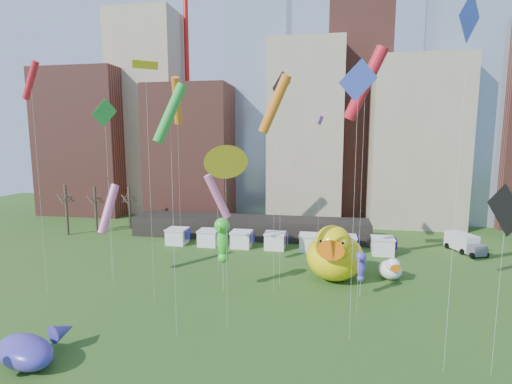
% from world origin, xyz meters
% --- Properties ---
extents(skyline, '(101.00, 23.00, 68.00)m').
position_xyz_m(skyline, '(2.25, 61.06, 21.44)').
color(skyline, brown).
rests_on(skyline, ground).
extents(pavilion, '(38.00, 6.00, 3.20)m').
position_xyz_m(pavilion, '(-4.00, 42.00, 1.60)').
color(pavilion, black).
rests_on(pavilion, ground).
extents(vendor_tents, '(33.24, 2.80, 2.40)m').
position_xyz_m(vendor_tents, '(1.02, 36.00, 1.11)').
color(vendor_tents, white).
rests_on(vendor_tents, ground).
extents(bare_trees, '(8.44, 6.44, 8.50)m').
position_xyz_m(bare_trees, '(-30.17, 40.54, 4.01)').
color(bare_trees, '#382B21').
rests_on(bare_trees, ground).
extents(big_duck, '(7.27, 9.15, 6.74)m').
position_xyz_m(big_duck, '(9.17, 24.83, 3.09)').
color(big_duck, yellow).
rests_on(big_duck, ground).
extents(small_duck, '(2.94, 3.68, 2.70)m').
position_xyz_m(small_duck, '(15.55, 26.22, 1.24)').
color(small_duck, white).
rests_on(small_duck, ground).
extents(seahorse_green, '(1.74, 2.11, 7.90)m').
position_xyz_m(seahorse_green, '(-2.35, 19.44, 5.92)').
color(seahorse_green, silver).
rests_on(seahorse_green, ground).
extents(seahorse_purple, '(1.37, 1.54, 4.75)m').
position_xyz_m(seahorse_purple, '(11.72, 20.54, 3.44)').
color(seahorse_purple, silver).
rests_on(seahorse_purple, ground).
extents(whale_inflatable, '(6.05, 6.72, 2.37)m').
position_xyz_m(whale_inflatable, '(-12.61, 4.28, 1.08)').
color(whale_inflatable, '#58399C').
rests_on(whale_inflatable, ground).
extents(box_truck, '(4.20, 6.32, 2.53)m').
position_xyz_m(box_truck, '(27.50, 39.25, 1.30)').
color(box_truck, silver).
rests_on(box_truck, ground).
extents(kite_0, '(3.76, 2.12, 23.58)m').
position_xyz_m(kite_0, '(11.08, 16.56, 20.50)').
color(kite_0, silver).
rests_on(kite_0, ground).
extents(kite_1, '(3.17, 2.56, 11.94)m').
position_xyz_m(kite_1, '(-4.39, 24.90, 9.22)').
color(kite_1, silver).
rests_on(kite_1, ground).
extents(kite_2, '(1.08, 3.22, 13.12)m').
position_xyz_m(kite_2, '(19.36, 8.66, 11.33)').
color(kite_2, silver).
rests_on(kite_2, ground).
extents(kite_3, '(2.68, 2.21, 20.15)m').
position_xyz_m(kite_3, '(-3.72, 9.97, 17.82)').
color(kite_3, silver).
rests_on(kite_3, ground).
extents(kite_4, '(2.02, 1.71, 22.88)m').
position_xyz_m(kite_4, '(-8.26, 15.56, 22.21)').
color(kite_4, silver).
rests_on(kite_4, ground).
extents(kite_5, '(2.00, 2.55, 24.92)m').
position_xyz_m(kite_5, '(16.31, 8.54, 22.88)').
color(kite_5, silver).
rests_on(kite_5, ground).
extents(kite_6, '(3.52, 1.69, 22.16)m').
position_xyz_m(kite_6, '(2.88, 20.28, 19.27)').
color(kite_6, silver).
rests_on(kite_6, ground).
extents(kite_7, '(0.77, 3.51, 18.70)m').
position_xyz_m(kite_7, '(7.19, 31.18, 18.08)').
color(kite_7, silver).
rests_on(kite_7, ground).
extents(kite_8, '(2.24, 0.87, 23.32)m').
position_xyz_m(kite_8, '(-20.07, 15.57, 21.43)').
color(kite_8, silver).
rests_on(kite_8, ground).
extents(kite_9, '(1.70, 3.36, 10.86)m').
position_xyz_m(kite_9, '(-15.92, 20.92, 8.11)').
color(kite_9, silver).
rests_on(kite_9, ground).
extents(kite_10, '(2.11, 1.86, 22.72)m').
position_xyz_m(kite_10, '(3.29, 22.21, 20.84)').
color(kite_10, silver).
rests_on(kite_10, ground).
extents(kite_11, '(1.22, 2.72, 20.06)m').
position_xyz_m(kite_11, '(-14.48, 18.79, 18.25)').
color(kite_11, silver).
rests_on(kite_11, ground).
extents(kite_12, '(2.16, 2.07, 15.45)m').
position_xyz_m(kite_12, '(0.10, 11.74, 14.11)').
color(kite_12, silver).
rests_on(kite_12, ground).
extents(kite_13, '(2.86, 1.18, 21.69)m').
position_xyz_m(kite_13, '(10.13, 11.65, 19.79)').
color(kite_13, silver).
rests_on(kite_13, ground).
extents(kite_14, '(2.08, 3.92, 24.28)m').
position_xyz_m(kite_14, '(-12.50, 33.67, 21.07)').
color(kite_14, silver).
rests_on(kite_14, ground).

